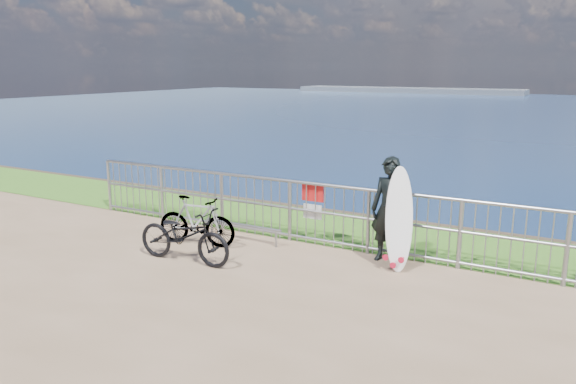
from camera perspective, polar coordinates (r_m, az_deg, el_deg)
The scene contains 8 objects.
grass_strip at distance 10.97m, azimuth 5.27°, elevation -3.72°, with size 120.00×120.00×0.00m, color #3A7620.
seascape at distance 161.87m, azimuth 12.00°, elevation 9.86°, with size 260.00×260.00×5.00m.
railing at distance 9.85m, azimuth 2.83°, elevation -2.15°, with size 10.06×0.10×1.13m.
surfer at distance 9.09m, azimuth 10.29°, elevation -1.81°, with size 0.62×0.41×1.71m, color black.
surfboard at distance 8.77m, azimuth 11.17°, elevation -3.12°, with size 0.54×0.51×1.62m.
bicycle_near at distance 9.16m, azimuth -10.52°, elevation -4.34°, with size 0.60×1.71×0.90m, color black.
bicycle_far at distance 9.99m, azimuth -9.28°, elevation -2.92°, with size 0.42×1.47×0.88m, color black.
bike_rack at distance 10.14m, azimuth -4.61°, elevation -3.55°, with size 1.59×0.05×0.33m.
Camera 1 is at (4.22, -6.95, 3.09)m, focal length 35.00 mm.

